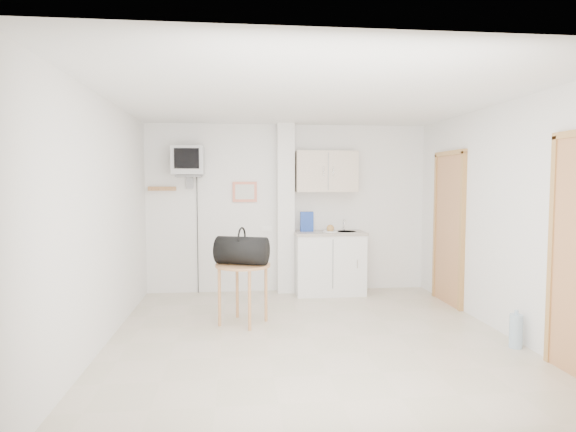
{
  "coord_description": "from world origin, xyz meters",
  "views": [
    {
      "loc": [
        -0.76,
        -4.94,
        1.64
      ],
      "look_at": [
        -0.18,
        0.6,
        1.25
      ],
      "focal_mm": 30.0,
      "sensor_mm": 36.0,
      "label": 1
    }
  ],
  "objects": [
    {
      "name": "ground",
      "position": [
        0.0,
        0.0,
        0.0
      ],
      "size": [
        4.5,
        4.5,
        0.0
      ],
      "primitive_type": "plane",
      "color": "#C3B49D",
      "rests_on": "ground"
    },
    {
      "name": "room_envelope",
      "position": [
        0.24,
        0.09,
        1.54
      ],
      "size": [
        4.24,
        4.54,
        2.55
      ],
      "color": "white",
      "rests_on": "ground"
    },
    {
      "name": "kitchenette",
      "position": [
        0.57,
        2.0,
        0.8
      ],
      "size": [
        1.03,
        0.58,
        2.1
      ],
      "color": "white",
      "rests_on": "ground"
    },
    {
      "name": "crt_television",
      "position": [
        -1.45,
        2.02,
        1.94
      ],
      "size": [
        0.44,
        0.45,
        2.15
      ],
      "color": "slate",
      "rests_on": "ground"
    },
    {
      "name": "round_table",
      "position": [
        -0.7,
        0.58,
        0.61
      ],
      "size": [
        0.64,
        0.64,
        0.7
      ],
      "rotation": [
        0.0,
        0.0,
        0.25
      ],
      "color": "#AA7845",
      "rests_on": "ground"
    },
    {
      "name": "duffel_bag",
      "position": [
        -0.71,
        0.55,
        0.86
      ],
      "size": [
        0.66,
        0.5,
        0.43
      ],
      "rotation": [
        0.0,
        0.0,
        -0.35
      ],
      "color": "black",
      "rests_on": "round_table"
    },
    {
      "name": "water_bottle",
      "position": [
        1.98,
        -0.53,
        0.17
      ],
      "size": [
        0.13,
        0.13,
        0.38
      ],
      "color": "#96B2C7",
      "rests_on": "ground"
    }
  ]
}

